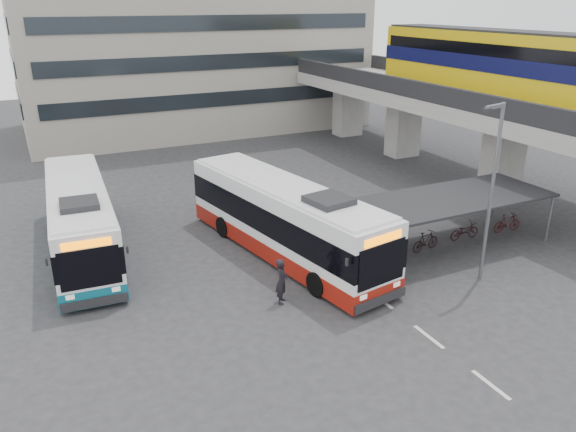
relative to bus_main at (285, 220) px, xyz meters
name	(u,v)px	position (x,y,z in m)	size (l,w,h in m)	color
ground	(327,314)	(-0.91, -5.63, -1.75)	(120.00, 120.00, 0.00)	#28282B
viaduct	(483,87)	(16.09, 4.74, 4.48)	(8.00, 32.00, 9.68)	gray
bike_shelter	(449,215)	(7.54, -2.63, -0.11)	(10.00, 4.00, 2.54)	#595B60
road_markings	(429,337)	(1.59, -8.63, -1.74)	(0.15, 7.60, 0.01)	beige
bus_main	(285,220)	(0.00, 0.00, 0.00)	(4.86, 13.02, 3.77)	white
bus_teal	(80,220)	(-8.52, 4.50, -0.09)	(3.35, 12.20, 3.57)	white
pedestrian	(282,281)	(-2.09, -4.06, -0.80)	(0.69, 0.45, 1.90)	black
lamp_post	(491,184)	(6.45, -6.01, 2.59)	(1.33, 0.44, 7.62)	#595B60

